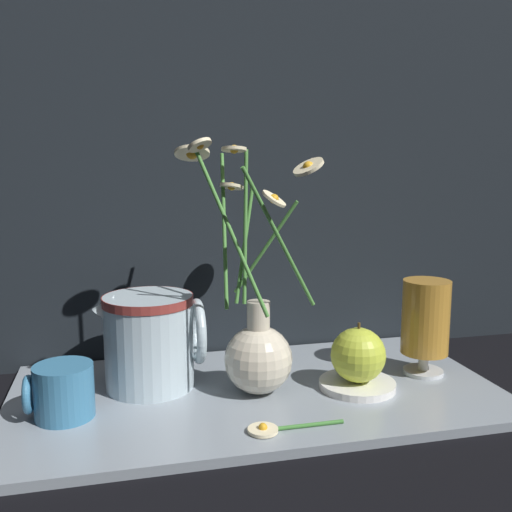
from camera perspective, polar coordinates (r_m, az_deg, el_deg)
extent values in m
plane|color=black|center=(0.82, 0.07, -13.96)|extent=(6.00, 6.00, 0.00)
cube|color=gray|center=(0.82, 0.07, -13.57)|extent=(0.67, 0.35, 0.01)
cube|color=black|center=(0.96, -2.80, 22.96)|extent=(1.17, 0.02, 1.10)
sphere|color=beige|center=(0.79, 0.01, -10.34)|extent=(0.09, 0.09, 0.09)
cylinder|color=beige|center=(0.77, 0.01, -6.25)|extent=(0.03, 0.03, 0.05)
cylinder|color=#4C8E3D|center=(0.75, -1.07, 2.93)|extent=(0.02, 0.03, 0.20)
cylinder|color=beige|center=(0.74, -2.20, 10.62)|extent=(0.04, 0.04, 0.01)
sphere|color=gold|center=(0.74, -2.20, 10.62)|extent=(0.01, 0.01, 0.01)
cylinder|color=#4C8E3D|center=(0.70, -2.58, 2.60)|extent=(0.08, 0.09, 0.21)
cylinder|color=beige|center=(0.65, -5.65, 10.98)|extent=(0.04, 0.04, 0.02)
sphere|color=gold|center=(0.65, -5.65, 10.98)|extent=(0.01, 0.01, 0.01)
cylinder|color=#4C8E3D|center=(0.74, -3.13, 2.68)|extent=(0.02, 0.09, 0.20)
cylinder|color=beige|center=(0.74, -6.42, 10.18)|extent=(0.05, 0.05, 0.02)
sphere|color=gold|center=(0.74, -6.42, 10.18)|extent=(0.02, 0.02, 0.02)
cylinder|color=#4C8E3D|center=(0.76, -1.23, 1.20)|extent=(0.04, 0.03, 0.15)
cylinder|color=beige|center=(0.76, -2.46, 6.98)|extent=(0.04, 0.04, 0.01)
sphere|color=gold|center=(0.76, -2.46, 6.98)|extent=(0.01, 0.01, 0.01)
cylinder|color=#4C8E3D|center=(0.79, 0.94, 0.80)|extent=(0.08, 0.05, 0.13)
cylinder|color=beige|center=(0.83, 1.81, 5.75)|extent=(0.05, 0.05, 0.03)
sphere|color=gold|center=(0.83, 1.81, 5.75)|extent=(0.01, 0.01, 0.01)
cylinder|color=#4C8E3D|center=(0.70, 2.42, 1.62)|extent=(0.11, 0.04, 0.18)
cylinder|color=beige|center=(0.65, 5.27, 8.87)|extent=(0.04, 0.05, 0.02)
sphere|color=gold|center=(0.65, 5.27, 8.87)|extent=(0.01, 0.01, 0.01)
cylinder|color=teal|center=(0.76, -18.65, -12.69)|extent=(0.07, 0.07, 0.07)
torus|color=teal|center=(0.76, -21.82, -12.73)|extent=(0.01, 0.05, 0.05)
cylinder|color=silver|center=(0.81, -10.63, -8.41)|extent=(0.12, 0.12, 0.13)
cylinder|color=maroon|center=(0.80, -10.76, -4.34)|extent=(0.12, 0.12, 0.01)
torus|color=silver|center=(0.82, -5.84, -7.47)|extent=(0.01, 0.09, 0.09)
cone|color=silver|center=(0.80, -14.49, -4.77)|extent=(0.04, 0.03, 0.04)
cylinder|color=silver|center=(0.91, 16.21, -10.93)|extent=(0.06, 0.06, 0.01)
cylinder|color=silver|center=(0.90, 16.26, -9.97)|extent=(0.01, 0.01, 0.03)
cylinder|color=#B77F2D|center=(0.88, 16.46, -5.79)|extent=(0.07, 0.07, 0.11)
cylinder|color=white|center=(0.83, 10.09, -12.54)|extent=(0.11, 0.11, 0.01)
sphere|color=#B7C638|center=(0.81, 10.18, -9.72)|extent=(0.08, 0.08, 0.08)
cylinder|color=#4C3819|center=(0.80, 10.26, -6.86)|extent=(0.00, 0.00, 0.01)
cylinder|color=#3D7A33|center=(0.71, 4.79, -16.56)|extent=(0.10, 0.01, 0.01)
cylinder|color=beige|center=(0.69, 0.69, -17.00)|extent=(0.04, 0.04, 0.00)
sphere|color=gold|center=(0.69, 0.69, -16.78)|extent=(0.01, 0.01, 0.01)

